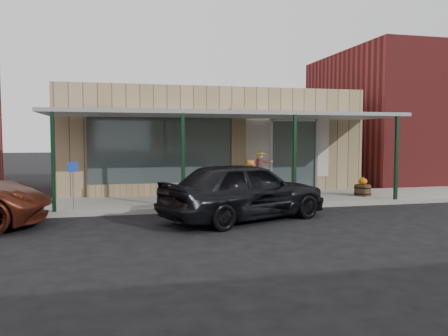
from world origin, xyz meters
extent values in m
plane|color=black|center=(0.00, 0.00, 0.00)|extent=(120.00, 120.00, 0.00)
cube|color=gray|center=(0.00, 3.60, 0.07)|extent=(40.00, 3.20, 0.15)
cube|color=#A18363|center=(0.00, 8.20, 2.10)|extent=(12.00, 6.00, 4.20)
cube|color=#404D4E|center=(-2.20, 5.05, 1.90)|extent=(5.20, 0.06, 2.80)
cube|color=#404D4E|center=(3.00, 5.18, 1.50)|extent=(1.80, 0.06, 2.80)
cube|color=#A18363|center=(0.70, 5.10, 1.70)|extent=(0.55, 0.30, 3.40)
cube|color=#A18363|center=(-2.20, 5.10, 0.35)|extent=(5.20, 0.30, 0.50)
cube|color=beige|center=(0.00, 5.17, 2.00)|extent=(9.00, 0.02, 2.60)
cube|color=white|center=(0.00, 5.14, 3.20)|extent=(7.50, 0.03, 0.10)
cube|color=gray|center=(0.00, 3.60, 3.05)|extent=(12.00, 3.00, 0.12)
cube|color=black|center=(-5.50, 2.15, 1.55)|extent=(0.10, 0.10, 2.95)
cube|color=black|center=(-1.80, 2.15, 1.55)|extent=(0.10, 0.10, 2.95)
cube|color=black|center=(1.80, 2.15, 1.55)|extent=(0.10, 0.10, 2.95)
cube|color=black|center=(5.50, 2.15, 1.55)|extent=(0.10, 0.10, 2.95)
cube|color=maroon|center=(13.00, 9.20, 3.25)|extent=(12.00, 8.00, 6.50)
cylinder|color=#523D20|center=(1.31, 4.28, 0.36)|extent=(0.74, 0.74, 0.43)
cylinder|color=navy|center=(1.31, 4.28, 0.74)|extent=(0.27, 0.27, 0.32)
cylinder|color=#9A2E16|center=(1.31, 4.28, 1.19)|extent=(0.30, 0.30, 0.59)
sphere|color=#D8BD53|center=(1.31, 4.28, 1.60)|extent=(0.23, 0.23, 0.23)
cone|color=#D8BD53|center=(1.31, 4.28, 1.73)|extent=(0.38, 0.38, 0.15)
cylinder|color=#523D20|center=(4.94, 3.30, 0.35)|extent=(0.73, 0.73, 0.39)
ellipsoid|color=#FF5810|center=(4.94, 3.30, 0.67)|extent=(0.32, 0.32, 0.26)
cylinder|color=#4C471E|center=(4.94, 3.30, 0.82)|extent=(0.04, 0.04, 0.06)
cylinder|color=gray|center=(-5.00, 2.40, 0.71)|extent=(0.04, 0.04, 1.12)
cube|color=blue|center=(-5.00, 2.40, 1.41)|extent=(0.29, 0.05, 0.29)
imported|color=black|center=(-0.34, 0.47, 0.82)|extent=(5.16, 3.56, 1.63)
ellipsoid|color=orange|center=(0.10, 1.31, 1.17)|extent=(0.34, 0.28, 0.43)
sphere|color=orange|center=(0.10, 1.35, 1.47)|extent=(0.25, 0.25, 0.25)
cylinder|color=#176B30|center=(0.10, 1.31, 1.34)|extent=(0.17, 0.17, 0.02)
camera|label=1|loc=(-3.59, -10.95, 2.26)|focal=35.00mm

